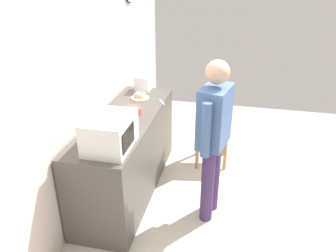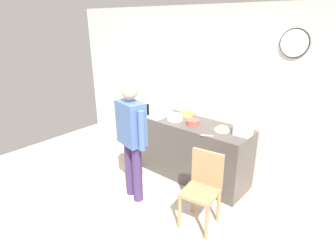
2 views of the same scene
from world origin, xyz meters
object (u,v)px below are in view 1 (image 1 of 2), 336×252
object	(u,v)px
mixing_bowl	(124,123)
person_standing	(214,131)
fork_utensil	(92,135)
salad_bowl	(100,119)
spoon_utensil	(162,102)
toaster	(143,83)
microwave	(110,133)
sandwich_plate	(140,97)
cereal_bowl	(133,111)
wooden_chair	(206,126)

from	to	relation	value
mixing_bowl	person_standing	xyz separation A→B (m)	(-0.01, -0.91, 0.01)
fork_utensil	salad_bowl	bearing A→B (deg)	5.74
mixing_bowl	spoon_utensil	xyz separation A→B (m)	(0.73, -0.22, -0.04)
mixing_bowl	toaster	bearing A→B (deg)	5.80
toaster	spoon_utensil	size ratio (longest dim) A/B	1.29
microwave	salad_bowl	bearing A→B (deg)	32.79
microwave	spoon_utensil	size ratio (longest dim) A/B	2.94
sandwich_plate	cereal_bowl	xyz separation A→B (m)	(-0.46, -0.06, 0.01)
fork_utensil	person_standing	bearing A→B (deg)	-78.58
microwave	wooden_chair	size ratio (longest dim) A/B	0.53
salad_bowl	toaster	world-z (taller)	toaster
fork_utensil	wooden_chair	world-z (taller)	wooden_chair
sandwich_plate	salad_bowl	bearing A→B (deg)	165.14
cereal_bowl	toaster	xyz separation A→B (m)	(0.76, 0.10, 0.06)
microwave	sandwich_plate	size ratio (longest dim) A/B	2.25
wooden_chair	salad_bowl	bearing A→B (deg)	134.30
microwave	fork_utensil	bearing A→B (deg)	55.45
salad_bowl	sandwich_plate	bearing A→B (deg)	-14.86
microwave	person_standing	size ratio (longest dim) A/B	0.30
salad_bowl	mixing_bowl	distance (m)	0.27
microwave	toaster	bearing A→B (deg)	5.30
mixing_bowl	person_standing	size ratio (longest dim) A/B	0.15
salad_bowl	microwave	bearing A→B (deg)	-147.21
wooden_chair	person_standing	bearing A→B (deg)	-170.41
sandwich_plate	spoon_utensil	world-z (taller)	sandwich_plate
salad_bowl	spoon_utensil	size ratio (longest dim) A/B	1.16
salad_bowl	spoon_utensil	distance (m)	0.85
sandwich_plate	salad_bowl	xyz separation A→B (m)	(-0.76, 0.20, 0.02)
sandwich_plate	spoon_utensil	xyz separation A→B (m)	(-0.07, -0.29, -0.02)
cereal_bowl	microwave	bearing A→B (deg)	-176.81
toaster	fork_utensil	bearing A→B (deg)	174.34
sandwich_plate	spoon_utensil	size ratio (longest dim) A/B	1.31
toaster	person_standing	xyz separation A→B (m)	(-1.10, -1.02, -0.05)
salad_bowl	spoon_utensil	bearing A→B (deg)	-35.51
spoon_utensil	person_standing	distance (m)	1.01
toaster	spoon_utensil	bearing A→B (deg)	-137.44
salad_bowl	toaster	bearing A→B (deg)	-8.64
microwave	person_standing	distance (m)	0.98
salad_bowl	wooden_chair	world-z (taller)	salad_bowl
cereal_bowl	wooden_chair	distance (m)	1.11
fork_utensil	spoon_utensil	xyz separation A→B (m)	(0.97, -0.47, 0.00)
mixing_bowl	salad_bowl	bearing A→B (deg)	82.55
sandwich_plate	mixing_bowl	size ratio (longest dim) A/B	0.89
fork_utensil	person_standing	size ratio (longest dim) A/B	0.10
microwave	sandwich_plate	world-z (taller)	microwave
toaster	mixing_bowl	bearing A→B (deg)	-174.20
microwave	mixing_bowl	xyz separation A→B (m)	(0.43, 0.03, -0.11)
mixing_bowl	microwave	bearing A→B (deg)	-175.97
microwave	fork_utensil	size ratio (longest dim) A/B	2.94
sandwich_plate	salad_bowl	size ratio (longest dim) A/B	1.12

